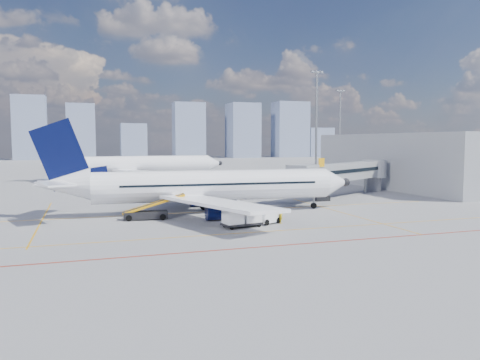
% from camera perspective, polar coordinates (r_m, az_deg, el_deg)
% --- Properties ---
extents(ground, '(420.00, 420.00, 0.00)m').
position_cam_1_polar(ground, '(50.24, -0.28, -5.11)').
color(ground, gray).
rests_on(ground, ground).
extents(apron_markings, '(90.00, 35.12, 0.01)m').
position_cam_1_polar(apron_markings, '(46.41, 0.55, -5.93)').
color(apron_markings, orange).
rests_on(apron_markings, ground).
extents(jet_bridge, '(23.55, 15.78, 6.30)m').
position_cam_1_polar(jet_bridge, '(75.01, 12.89, 0.91)').
color(jet_bridge, gray).
rests_on(jet_bridge, ground).
extents(terminal_block, '(10.00, 42.00, 10.00)m').
position_cam_1_polar(terminal_block, '(91.71, 18.76, 2.24)').
color(terminal_block, gray).
rests_on(terminal_block, ground).
extents(floodlight_mast_ne, '(3.20, 0.61, 25.45)m').
position_cam_1_polar(floodlight_mast_ne, '(115.27, 9.29, 7.16)').
color(floodlight_mast_ne, slate).
rests_on(floodlight_mast_ne, ground).
extents(floodlight_mast_far, '(3.20, 0.61, 25.45)m').
position_cam_1_polar(floodlight_mast_far, '(158.96, 12.08, 6.43)').
color(floodlight_mast_far, slate).
rests_on(floodlight_mast_far, ground).
extents(distant_skyline, '(245.23, 15.87, 30.08)m').
position_cam_1_polar(distant_skyline, '(238.85, -11.45, 5.50)').
color(distant_skyline, gray).
rests_on(distant_skyline, ground).
extents(main_aircraft, '(38.43, 33.46, 11.21)m').
position_cam_1_polar(main_aircraft, '(56.05, -4.69, -0.78)').
color(main_aircraft, white).
rests_on(main_aircraft, ground).
extents(second_aircraft, '(41.14, 35.82, 12.00)m').
position_cam_1_polar(second_aircraft, '(108.84, -12.59, 1.79)').
color(second_aircraft, white).
rests_on(second_aircraft, ground).
extents(baggage_tug, '(2.82, 2.36, 1.71)m').
position_cam_1_polar(baggage_tug, '(48.95, 3.33, -4.41)').
color(baggage_tug, white).
rests_on(baggage_tug, ground).
extents(cargo_dolly, '(4.24, 2.46, 2.18)m').
position_cam_1_polar(cargo_dolly, '(46.88, 0.22, -4.34)').
color(cargo_dolly, black).
rests_on(cargo_dolly, ground).
extents(belt_loader, '(6.92, 2.26, 2.79)m').
position_cam_1_polar(belt_loader, '(52.63, -11.24, -3.96)').
color(belt_loader, black).
rests_on(belt_loader, ground).
extents(ramp_worker, '(0.65, 0.73, 1.68)m').
position_cam_1_polar(ramp_worker, '(49.36, 5.00, -4.32)').
color(ramp_worker, gold).
rests_on(ramp_worker, ground).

